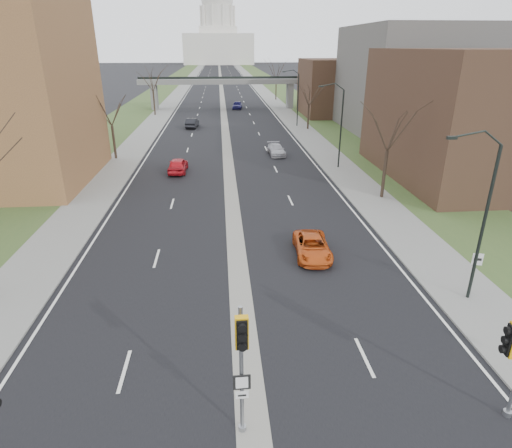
{
  "coord_description": "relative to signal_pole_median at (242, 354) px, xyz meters",
  "views": [
    {
      "loc": [
        -0.8,
        -12.12,
        12.24
      ],
      "look_at": [
        0.91,
        8.36,
        3.65
      ],
      "focal_mm": 30.0,
      "sensor_mm": 36.0,
      "label": 1
    }
  ],
  "objects": [
    {
      "name": "ground",
      "position": [
        0.36,
        1.55,
        -3.49
      ],
      "size": [
        700.0,
        700.0,
        0.0
      ],
      "primitive_type": "plane",
      "color": "black",
      "rests_on": "ground"
    },
    {
      "name": "road_surface",
      "position": [
        0.36,
        151.55,
        -3.49
      ],
      "size": [
        20.0,
        600.0,
        0.01
      ],
      "primitive_type": "cube",
      "color": "black",
      "rests_on": "ground"
    },
    {
      "name": "median_strip",
      "position": [
        0.36,
        151.55,
        -3.49
      ],
      "size": [
        1.2,
        600.0,
        0.02
      ],
      "primitive_type": "cube",
      "color": "gray",
      "rests_on": "ground"
    },
    {
      "name": "sidewalk_right",
      "position": [
        12.36,
        151.55,
        -3.43
      ],
      "size": [
        4.0,
        600.0,
        0.12
      ],
      "primitive_type": "cube",
      "color": "gray",
      "rests_on": "ground"
    },
    {
      "name": "sidewalk_left",
      "position": [
        -11.64,
        151.55,
        -3.43
      ],
      "size": [
        4.0,
        600.0,
        0.12
      ],
      "primitive_type": "cube",
      "color": "gray",
      "rests_on": "ground"
    },
    {
      "name": "grass_verge_right",
      "position": [
        18.36,
        151.55,
        -3.44
      ],
      "size": [
        8.0,
        600.0,
        0.1
      ],
      "primitive_type": "cube",
      "color": "#2D4821",
      "rests_on": "ground"
    },
    {
      "name": "grass_verge_left",
      "position": [
        -17.64,
        151.55,
        -3.44
      ],
      "size": [
        8.0,
        600.0,
        0.1
      ],
      "primitive_type": "cube",
      "color": "#2D4821",
      "rests_on": "ground"
    },
    {
      "name": "commercial_block_near",
      "position": [
        24.36,
        29.55,
        2.51
      ],
      "size": [
        16.0,
        20.0,
        12.0
      ],
      "primitive_type": "cube",
      "color": "#473221",
      "rests_on": "ground"
    },
    {
      "name": "commercial_block_mid",
      "position": [
        28.36,
        53.55,
        4.01
      ],
      "size": [
        18.0,
        22.0,
        15.0
      ],
      "primitive_type": "cube",
      "color": "#595752",
      "rests_on": "ground"
    },
    {
      "name": "commercial_block_far",
      "position": [
        22.36,
        71.55,
        1.51
      ],
      "size": [
        14.0,
        14.0,
        10.0
      ],
      "primitive_type": "cube",
      "color": "#473221",
      "rests_on": "ground"
    },
    {
      "name": "pedestrian_bridge",
      "position": [
        0.36,
        81.55,
        1.35
      ],
      "size": [
        34.0,
        3.0,
        6.45
      ],
      "color": "slate",
      "rests_on": "ground"
    },
    {
      "name": "capitol",
      "position": [
        0.36,
        321.55,
        15.1
      ],
      "size": [
        48.0,
        42.0,
        55.75
      ],
      "color": "silver",
      "rests_on": "ground"
    },
    {
      "name": "streetlight_near",
      "position": [
        11.35,
        7.55,
        3.46
      ],
      "size": [
        2.61,
        0.2,
        8.7
      ],
      "color": "black",
      "rests_on": "sidewalk_right"
    },
    {
      "name": "streetlight_mid",
      "position": [
        11.35,
        33.55,
        3.46
      ],
      "size": [
        2.61,
        0.2,
        8.7
      ],
      "color": "black",
      "rests_on": "sidewalk_right"
    },
    {
      "name": "streetlight_far",
      "position": [
        11.35,
        59.55,
        3.46
      ],
      "size": [
        2.61,
        0.2,
        8.7
      ],
      "color": "black",
      "rests_on": "sidewalk_right"
    },
    {
      "name": "tree_left_b",
      "position": [
        -12.64,
        39.55,
        2.73
      ],
      "size": [
        6.75,
        6.75,
        8.81
      ],
      "color": "#382B21",
      "rests_on": "sidewalk_left"
    },
    {
      "name": "tree_left_c",
      "position": [
        -12.64,
        73.55,
        3.55
      ],
      "size": [
        7.65,
        7.65,
        9.99
      ],
      "color": "#382B21",
      "rests_on": "sidewalk_left"
    },
    {
      "name": "tree_right_a",
      "position": [
        13.36,
        23.55,
        3.14
      ],
      "size": [
        7.2,
        7.2,
        9.4
      ],
      "color": "#382B21",
      "rests_on": "sidewalk_right"
    },
    {
      "name": "tree_right_b",
      "position": [
        13.36,
        56.55,
        2.33
      ],
      "size": [
        6.3,
        6.3,
        8.22
      ],
      "color": "#382B21",
      "rests_on": "sidewalk_right"
    },
    {
      "name": "tree_right_c",
      "position": [
        13.36,
        96.55,
        3.55
      ],
      "size": [
        7.65,
        7.65,
        9.99
      ],
      "color": "#382B21",
      "rests_on": "sidewalk_right"
    },
    {
      "name": "signal_pole_median",
      "position": [
        0.0,
        0.0,
        0.0
      ],
      "size": [
        0.58,
        0.81,
        5.02
      ],
      "rotation": [
        0.0,
        0.0,
        0.02
      ],
      "color": "gray",
      "rests_on": "ground"
    },
    {
      "name": "speed_limit_sign",
      "position": [
        12.45,
        7.86,
        -1.74
      ],
      "size": [
        0.5,
        0.18,
        2.38
      ],
      "rotation": [
        0.0,
        0.0,
        -0.29
      ],
      "color": "black",
      "rests_on": "sidewalk_right"
    },
    {
      "name": "car_left_near",
      "position": [
        -4.95,
        33.37,
        -2.73
      ],
      "size": [
        1.98,
        4.55,
        1.53
      ],
      "primitive_type": "imported",
      "rotation": [
        0.0,
        0.0,
        3.1
      ],
      "color": "red",
      "rests_on": "ground"
    },
    {
      "name": "car_left_far",
      "position": [
        -4.89,
        59.83,
        -2.74
      ],
      "size": [
        2.08,
        4.71,
        1.5
      ],
      "primitive_type": "imported",
      "rotation": [
        0.0,
        0.0,
        3.03
      ],
      "color": "black",
      "rests_on": "ground"
    },
    {
      "name": "car_right_near",
      "position": [
        5.08,
        13.19,
        -2.87
      ],
      "size": [
        2.34,
        4.63,
        1.26
      ],
      "primitive_type": "imported",
      "rotation": [
        0.0,
        0.0,
        -0.06
      ],
      "color": "#C64B15",
      "rests_on": "ground"
    },
    {
      "name": "car_right_mid",
      "position": [
        6.24,
        40.05,
        -2.85
      ],
      "size": [
        2.05,
        4.51,
        1.28
      ],
      "primitive_type": "imported",
      "rotation": [
        0.0,
        0.0,
        0.06
      ],
      "color": "#A5A6AD",
      "rests_on": "ground"
    },
    {
      "name": "car_right_far",
      "position": [
        3.31,
        81.55,
        -2.71
      ],
      "size": [
        2.38,
        4.79,
        1.57
      ],
      "primitive_type": "imported",
      "rotation": [
        0.0,
        0.0,
        -0.12
      ],
      "color": "navy",
      "rests_on": "ground"
    }
  ]
}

